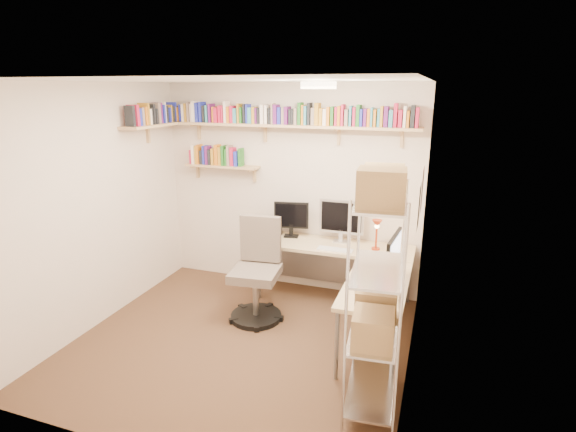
% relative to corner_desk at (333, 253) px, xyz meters
% --- Properties ---
extents(ground, '(3.20, 3.20, 0.00)m').
position_rel_corner_desk_xyz_m(ground, '(-0.69, -0.97, -0.69)').
color(ground, '#3F2D1B').
rests_on(ground, ground).
extents(room_shell, '(3.24, 3.04, 2.52)m').
position_rel_corner_desk_xyz_m(room_shell, '(-0.69, -0.97, 0.86)').
color(room_shell, beige).
rests_on(room_shell, ground).
extents(wall_shelves, '(3.12, 1.09, 0.80)m').
position_rel_corner_desk_xyz_m(wall_shelves, '(-1.12, 0.32, 1.34)').
color(wall_shelves, tan).
rests_on(wall_shelves, ground).
extents(corner_desk, '(1.85, 1.80, 1.20)m').
position_rel_corner_desk_xyz_m(corner_desk, '(0.00, 0.00, 0.00)').
color(corner_desk, beige).
rests_on(corner_desk, ground).
extents(office_chair, '(0.58, 0.59, 1.11)m').
position_rel_corner_desk_xyz_m(office_chair, '(-0.74, -0.42, -0.22)').
color(office_chair, black).
rests_on(office_chair, ground).
extents(wire_rack, '(0.44, 0.80, 1.94)m').
position_rel_corner_desk_xyz_m(wire_rack, '(0.67, -1.47, 0.50)').
color(wire_rack, silver).
rests_on(wire_rack, ground).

